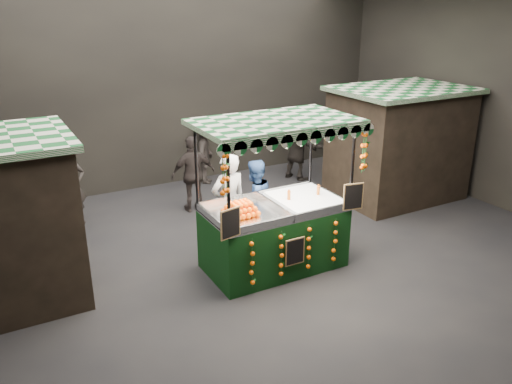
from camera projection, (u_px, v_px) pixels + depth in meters
ground at (266, 264)px, 9.17m from camera, size 12.00×12.00×0.00m
market_hall at (267, 72)px, 7.98m from camera, size 12.10×10.10×5.05m
neighbour_stall_right at (398, 143)px, 11.92m from camera, size 3.00×2.20×2.60m
juice_stall at (276, 224)px, 8.79m from camera, size 2.73×1.60×2.64m
vendor_grey at (229, 204)px, 9.34m from camera, size 0.72×0.50×1.90m
vendor_blue at (254, 201)px, 9.81m from camera, size 0.91×0.78×1.63m
shopper_0 at (71, 187)px, 10.52m from camera, size 0.67×0.50×1.66m
shopper_1 at (349, 153)px, 12.68m from camera, size 1.08×1.02×1.75m
shopper_2 at (193, 174)px, 11.24m from camera, size 1.02×0.48×1.70m
shopper_3 at (207, 152)px, 13.00m from camera, size 1.06×1.21×1.62m
shopper_5 at (297, 147)px, 13.31m from camera, size 1.03×1.67×1.72m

